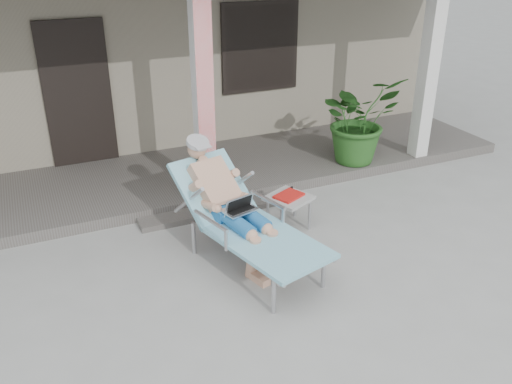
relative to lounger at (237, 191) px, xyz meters
name	(u,v)px	position (x,y,z in m)	size (l,w,h in m)	color
ground	(277,290)	(0.13, -0.75, -0.82)	(60.00, 60.00, 0.00)	#9E9E99
house	(128,29)	(0.13, 5.75, 0.84)	(10.40, 5.40, 3.30)	gray
porch_deck	(188,175)	(0.13, 2.25, -0.75)	(10.00, 2.00, 0.15)	#605B56
porch_step	(215,211)	(0.13, 1.10, -0.79)	(2.00, 0.30, 0.07)	#605B56
lounger	(237,191)	(0.00, 0.00, 0.00)	(1.26, 2.13, 1.34)	#B7B7BC
side_table	(289,199)	(0.85, 0.42, -0.46)	(0.64, 0.64, 0.43)	#A4A4A0
potted_palm	(359,119)	(2.61, 1.60, -0.01)	(1.18, 1.03, 1.32)	#26591E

